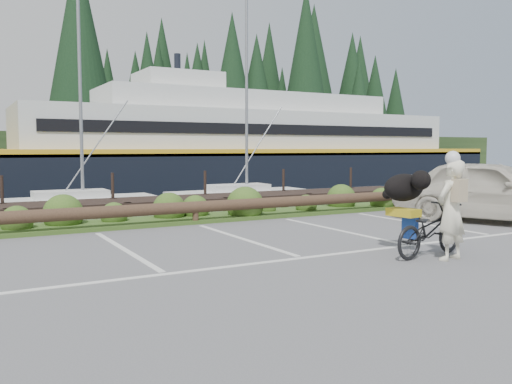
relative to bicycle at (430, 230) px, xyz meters
The scene contains 8 objects.
ground 2.59m from the bicycle, 147.25° to the left, with size 72.00×72.00×0.00m, color #58585A.
harbor_backdrop 79.86m from the bicycle, 91.25° to the left, with size 170.00×160.00×30.00m.
vegetation_strip 7.02m from the bicycle, 107.76° to the left, with size 34.00×1.60×0.10m, color #3D5B21.
log_rail 6.36m from the bicycle, 109.69° to the left, with size 32.00×0.30×0.60m, color #443021, non-canonical shape.
bicycle is the anchor object (origin of this frame).
cyclist 0.59m from the bicycle, 81.51° to the right, with size 0.65×0.43×1.79m, color white.
dog 0.95m from the bicycle, 98.49° to the left, with size 0.92×0.45×0.53m, color black.
parked_car 5.58m from the bicycle, 27.09° to the left, with size 1.99×4.96×1.69m, color beige.
Camera 1 is at (-5.42, -8.43, 1.99)m, focal length 38.00 mm.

